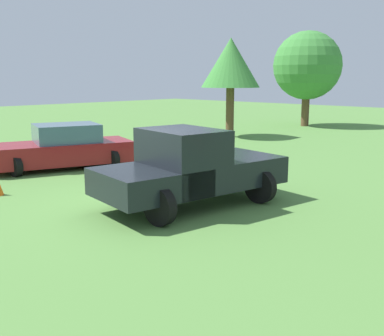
{
  "coord_description": "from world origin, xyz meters",
  "views": [
    {
      "loc": [
        -8.09,
        7.01,
        2.96
      ],
      "look_at": [
        -0.83,
        -0.62,
        0.9
      ],
      "focal_mm": 43.23,
      "sensor_mm": 36.0,
      "label": 1
    }
  ],
  "objects_px": {
    "pickup_truck": "(188,167)",
    "tree_back_right": "(231,64)",
    "tree_back_left": "(307,66)",
    "sedan_near": "(62,148)"
  },
  "relations": [
    {
      "from": "tree_back_left",
      "to": "tree_back_right",
      "type": "relative_size",
      "value": 1.18
    },
    {
      "from": "tree_back_left",
      "to": "tree_back_right",
      "type": "xyz_separation_m",
      "value": [
        -0.01,
        7.44,
        -0.03
      ]
    },
    {
      "from": "pickup_truck",
      "to": "tree_back_right",
      "type": "distance_m",
      "value": 13.41
    },
    {
      "from": "pickup_truck",
      "to": "sedan_near",
      "type": "xyz_separation_m",
      "value": [
        6.32,
        -0.5,
        -0.28
      ]
    },
    {
      "from": "pickup_truck",
      "to": "tree_back_left",
      "type": "bearing_deg",
      "value": 31.45
    },
    {
      "from": "sedan_near",
      "to": "tree_back_left",
      "type": "distance_m",
      "value": 18.03
    },
    {
      "from": "pickup_truck",
      "to": "tree_back_right",
      "type": "xyz_separation_m",
      "value": [
        7.5,
        -10.79,
        2.7
      ]
    },
    {
      "from": "sedan_near",
      "to": "tree_back_right",
      "type": "distance_m",
      "value": 10.78
    },
    {
      "from": "sedan_near",
      "to": "tree_back_left",
      "type": "height_order",
      "value": "tree_back_left"
    },
    {
      "from": "pickup_truck",
      "to": "tree_back_left",
      "type": "relative_size",
      "value": 0.82
    }
  ]
}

